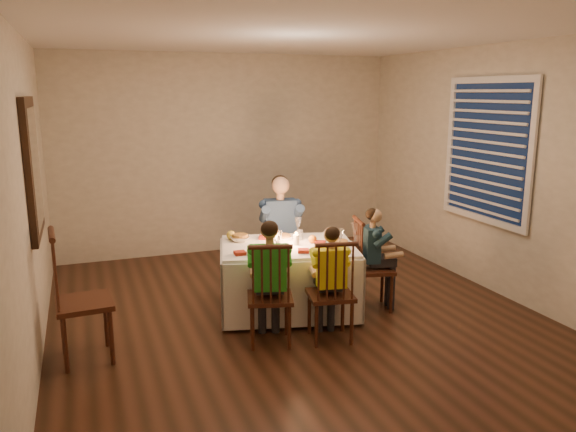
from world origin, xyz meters
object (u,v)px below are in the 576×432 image
object	(u,v)px
dining_table	(288,264)
chair_near_left	(270,342)
child_teal	(372,308)
chair_near_right	(330,339)
adult	(281,286)
chair_end	(372,308)
chair_extra	(89,358)
child_green	(270,342)
chair_adult	(281,286)
serving_bowl	(240,239)
child_yellow	(330,339)

from	to	relation	value
dining_table	chair_near_left	xyz separation A→B (m)	(-0.39, -0.61, -0.48)
dining_table	chair_near_left	bearing A→B (deg)	-108.97
dining_table	child_teal	bearing A→B (deg)	-0.78
chair_near_right	adult	bearing A→B (deg)	-81.81
chair_near_right	adult	world-z (taller)	adult
dining_table	chair_end	distance (m)	0.97
chair_extra	chair_near_right	bearing A→B (deg)	-103.46
chair_near_left	child_green	world-z (taller)	child_green
dining_table	chair_end	world-z (taller)	dining_table
adult	child_green	distance (m)	1.43
dining_table	chair_adult	bearing A→B (deg)	89.72
chair_adult	child_green	size ratio (longest dim) A/B	0.85
serving_bowl	child_green	bearing A→B (deg)	-89.99
chair_adult	chair_end	xyz separation A→B (m)	(0.64, -0.92, 0.00)
chair_adult	child_teal	size ratio (longest dim) A/B	0.90
serving_bowl	child_teal	bearing A→B (deg)	-23.13
dining_table	child_yellow	distance (m)	0.88
chair_adult	chair_extra	bearing A→B (deg)	-142.20
chair_end	child_teal	bearing A→B (deg)	12.91
chair_near_right	child_green	bearing A→B (deg)	-2.47
dining_table	child_teal	world-z (taller)	dining_table
chair_extra	chair_end	bearing A→B (deg)	-90.01
chair_adult	chair_near_left	world-z (taller)	same
chair_end	child_teal	size ratio (longest dim) A/B	0.90
dining_table	child_teal	size ratio (longest dim) A/B	1.46
child_green	dining_table	bearing A→B (deg)	-107.28
serving_bowl	chair_extra	bearing A→B (deg)	-155.06
adult	child_teal	bearing A→B (deg)	-45.40
chair_near_left	child_green	size ratio (longest dim) A/B	0.85
chair_adult	adult	bearing A→B (deg)	0.00
adult	chair_end	bearing A→B (deg)	-45.40
child_green	child_teal	size ratio (longest dim) A/B	1.06
chair_adult	chair_near_right	distance (m)	1.43
dining_table	serving_bowl	bearing A→B (deg)	155.82
chair_extra	child_yellow	distance (m)	2.01
chair_near_right	chair_end	xyz separation A→B (m)	(0.70, 0.51, 0.00)
chair_extra	dining_table	bearing A→B (deg)	-82.08
chair_extra	adult	distance (m)	2.32
dining_table	child_green	size ratio (longest dim) A/B	1.37
child_teal	serving_bowl	distance (m)	1.49
child_teal	serving_bowl	size ratio (longest dim) A/B	5.21
chair_near_right	child_teal	distance (m)	0.87
chair_extra	child_green	size ratio (longest dim) A/B	1.00
chair_near_left	chair_extra	distance (m)	1.49
chair_near_left	chair_end	bearing A→B (deg)	-146.40
adult	child_yellow	bearing A→B (deg)	-82.60
adult	child_yellow	size ratio (longest dim) A/B	1.22
chair_adult	serving_bowl	size ratio (longest dim) A/B	4.69
dining_table	child_yellow	xyz separation A→B (m)	(0.12, -0.73, -0.48)
chair_near_right	child_green	size ratio (longest dim) A/B	0.85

